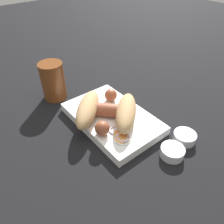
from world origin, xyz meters
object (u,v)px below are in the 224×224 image
sausage (107,110)px  condiment_cup_near (172,152)px  food_tray (112,118)px  condiment_cup_far (184,138)px  drink_glass (53,81)px  bread_roll (107,110)px

sausage → condiment_cup_near: sausage is taller
sausage → condiment_cup_near: bearing=-166.1°
food_tray → condiment_cup_far: same height
sausage → condiment_cup_far: size_ratio=2.50×
sausage → condiment_cup_far: (-0.17, -0.11, -0.03)m
sausage → drink_glass: drink_glass is taller
condiment_cup_far → drink_glass: drink_glass is taller
sausage → condiment_cup_far: 0.20m
bread_roll → drink_glass: bearing=12.8°
drink_glass → food_tray: bearing=-162.4°
bread_roll → condiment_cup_far: 0.20m
condiment_cup_near → condiment_cup_far: 0.06m
bread_roll → sausage: bearing=-38.9°
food_tray → sausage: (0.01, 0.01, 0.03)m
sausage → condiment_cup_near: size_ratio=2.50×
bread_roll → condiment_cup_near: bearing=-163.6°
sausage → drink_glass: (0.19, 0.05, 0.02)m
bread_roll → drink_glass: drink_glass is taller
bread_roll → condiment_cup_far: bread_roll is taller
food_tray → drink_glass: size_ratio=2.28×
food_tray → drink_glass: (0.20, 0.06, 0.05)m
bread_roll → condiment_cup_far: size_ratio=3.89×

